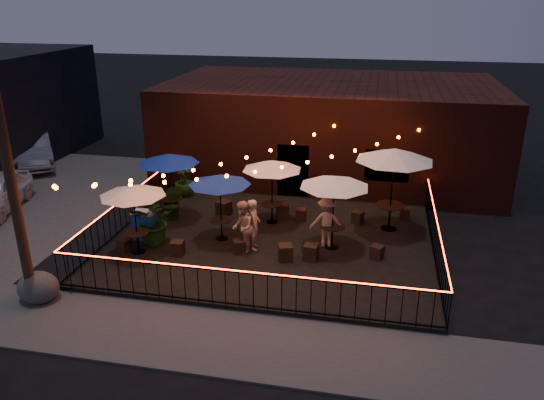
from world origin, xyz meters
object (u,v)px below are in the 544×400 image
(cafe_table_0, at_px, (133,191))
(cafe_table_4, at_px, (335,182))
(cafe_table_5, at_px, (395,156))
(utility_pole, at_px, (6,154))
(boulder, at_px, (38,288))
(cafe_table_2, at_px, (220,181))
(cafe_table_3, at_px, (272,166))
(cafe_table_1, at_px, (169,159))
(cooler, at_px, (145,225))

(cafe_table_0, bearing_deg, cafe_table_4, 14.91)
(cafe_table_5, bearing_deg, cafe_table_4, -134.69)
(utility_pole, height_order, boulder, utility_pole)
(cafe_table_2, distance_m, boulder, 5.89)
(cafe_table_3, relative_size, boulder, 2.58)
(cafe_table_1, xyz_separation_m, cafe_table_3, (3.53, 0.25, -0.09))
(utility_pole, bearing_deg, cafe_table_2, 48.88)
(cafe_table_0, height_order, cafe_table_5, cafe_table_5)
(cafe_table_0, height_order, cafe_table_1, cafe_table_1)
(cafe_table_1, bearing_deg, cafe_table_5, 3.68)
(utility_pole, relative_size, cafe_table_1, 3.03)
(cafe_table_1, xyz_separation_m, cafe_table_5, (7.46, 0.48, 0.43))
(cafe_table_1, xyz_separation_m, boulder, (-1.46, -5.64, -1.88))
(cafe_table_1, xyz_separation_m, cooler, (-0.18, -1.85, -1.64))
(cafe_table_1, xyz_separation_m, cafe_table_2, (2.21, -1.36, -0.14))
(cafe_table_3, bearing_deg, cooler, -150.50)
(cafe_table_4, height_order, cafe_table_5, cafe_table_5)
(cafe_table_1, relative_size, boulder, 2.68)
(utility_pole, relative_size, cafe_table_0, 3.51)
(cafe_table_5, bearing_deg, cafe_table_3, -176.67)
(cafe_table_1, relative_size, cafe_table_3, 1.04)
(cafe_table_0, relative_size, boulder, 2.31)
(cafe_table_0, xyz_separation_m, cafe_table_2, (2.21, 1.43, 0.00))
(cafe_table_0, distance_m, cafe_table_4, 5.93)
(cafe_table_1, distance_m, cafe_table_4, 5.87)
(cafe_table_2, height_order, cafe_table_5, cafe_table_5)
(utility_pole, relative_size, cafe_table_4, 2.86)
(utility_pole, bearing_deg, cooler, 69.95)
(cafe_table_3, xyz_separation_m, boulder, (-4.98, -5.89, -1.79))
(utility_pole, height_order, cafe_table_4, utility_pole)
(cafe_table_1, bearing_deg, cafe_table_3, 4.07)
(cafe_table_1, bearing_deg, cooler, -95.68)
(utility_pole, height_order, cooler, utility_pole)
(utility_pole, xyz_separation_m, cafe_table_3, (5.13, 5.98, -1.82))
(cafe_table_5, bearing_deg, cafe_table_0, -156.29)
(cooler, distance_m, boulder, 4.01)
(cafe_table_1, xyz_separation_m, cafe_table_4, (5.73, -1.27, 0.02))
(cafe_table_3, height_order, cafe_table_4, cafe_table_4)
(cafe_table_3, xyz_separation_m, cafe_table_4, (2.20, -1.52, 0.11))
(cafe_table_0, height_order, cooler, cafe_table_0)
(cafe_table_1, relative_size, cafe_table_2, 1.12)
(cafe_table_0, xyz_separation_m, cooler, (-0.18, 0.95, -1.50))
(cafe_table_3, distance_m, cafe_table_5, 3.98)
(cafe_table_2, bearing_deg, cafe_table_4, 1.54)
(cafe_table_3, relative_size, cafe_table_5, 0.80)
(cooler, bearing_deg, boulder, -108.18)
(cafe_table_3, bearing_deg, cafe_table_4, -34.61)
(cafe_table_4, distance_m, boulder, 8.62)
(cafe_table_3, relative_size, cooler, 2.73)
(cooler, relative_size, boulder, 0.95)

